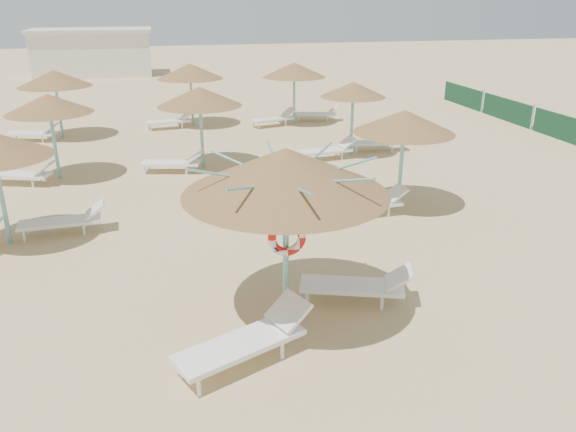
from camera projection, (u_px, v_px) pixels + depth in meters
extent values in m
plane|color=tan|center=(273.00, 306.00, 10.60)|extent=(120.00, 120.00, 0.00)
cylinder|color=#66AEB1|center=(286.00, 250.00, 9.81)|extent=(0.11, 0.11, 2.63)
cone|color=brown|center=(286.00, 171.00, 9.28)|extent=(3.51, 3.51, 0.79)
cylinder|color=#66AEB1|center=(286.00, 187.00, 9.38)|extent=(0.20, 0.20, 0.12)
cylinder|color=#66AEB1|center=(332.00, 170.00, 9.47)|extent=(1.58, 0.04, 0.40)
cylinder|color=#66AEB1|center=(310.00, 162.00, 9.93)|extent=(1.15, 1.15, 0.40)
cylinder|color=#66AEB1|center=(276.00, 161.00, 10.03)|extent=(0.04, 1.58, 0.40)
cylinder|color=#66AEB1|center=(246.00, 166.00, 9.69)|extent=(1.15, 1.15, 0.40)
cylinder|color=#66AEB1|center=(237.00, 177.00, 9.12)|extent=(1.58, 0.04, 0.40)
cylinder|color=#66AEB1|center=(258.00, 187.00, 8.66)|extent=(1.15, 1.15, 0.40)
cylinder|color=#66AEB1|center=(297.00, 189.00, 8.56)|extent=(0.04, 1.58, 0.40)
cylinder|color=#66AEB1|center=(329.00, 182.00, 8.90)|extent=(1.15, 1.15, 0.40)
torus|color=red|center=(287.00, 238.00, 9.61)|extent=(0.68, 0.15, 0.68)
cylinder|color=white|center=(199.00, 387.00, 8.16)|extent=(0.07, 0.07, 0.31)
cylinder|color=white|center=(181.00, 368.00, 8.57)|extent=(0.07, 0.07, 0.31)
cylinder|color=white|center=(282.00, 350.00, 9.00)|extent=(0.07, 0.07, 0.31)
cylinder|color=white|center=(262.00, 334.00, 9.42)|extent=(0.07, 0.07, 0.31)
cube|color=white|center=(240.00, 345.00, 8.79)|extent=(2.22, 1.49, 0.09)
cube|color=white|center=(288.00, 311.00, 9.23)|extent=(0.77, 0.83, 0.41)
cylinder|color=white|center=(307.00, 299.00, 10.55)|extent=(0.06, 0.06, 0.29)
cylinder|color=white|center=(309.00, 286.00, 11.02)|extent=(0.06, 0.06, 0.29)
cylinder|color=white|center=(382.00, 303.00, 10.41)|extent=(0.06, 0.06, 0.29)
cylinder|color=white|center=(381.00, 289.00, 10.88)|extent=(0.06, 0.06, 0.29)
cube|color=white|center=(352.00, 286.00, 10.64)|extent=(2.05, 1.25, 0.08)
cube|color=white|center=(399.00, 277.00, 10.46)|extent=(0.67, 0.75, 0.37)
cylinder|color=#66AEB1|center=(2.00, 197.00, 12.85)|extent=(0.11, 0.11, 2.30)
cylinder|color=white|center=(24.00, 236.00, 13.29)|extent=(0.06, 0.06, 0.28)
cylinder|color=white|center=(27.00, 228.00, 13.74)|extent=(0.06, 0.06, 0.28)
cylinder|color=white|center=(84.00, 230.00, 13.65)|extent=(0.06, 0.06, 0.28)
cylinder|color=white|center=(85.00, 223.00, 14.09)|extent=(0.06, 0.06, 0.28)
cube|color=white|center=(60.00, 222.00, 13.66)|extent=(1.93, 0.73, 0.08)
cube|color=white|center=(95.00, 209.00, 13.80)|extent=(0.52, 0.63, 0.36)
cylinder|color=#66AEB1|center=(55.00, 143.00, 17.55)|extent=(0.11, 0.11, 2.30)
cone|color=brown|center=(48.00, 104.00, 17.09)|extent=(2.61, 2.61, 0.59)
cylinder|color=#66AEB1|center=(50.00, 111.00, 17.18)|extent=(0.20, 0.20, 0.12)
cylinder|color=white|center=(0.00, 177.00, 17.63)|extent=(0.06, 0.06, 0.28)
cylinder|color=white|center=(33.00, 183.00, 17.04)|extent=(0.06, 0.06, 0.28)
cylinder|color=white|center=(41.00, 178.00, 17.50)|extent=(0.06, 0.06, 0.28)
cube|color=white|center=(19.00, 175.00, 17.26)|extent=(2.00, 1.20, 0.08)
cube|color=white|center=(44.00, 168.00, 17.09)|extent=(0.65, 0.72, 0.36)
cylinder|color=#66AEB1|center=(59.00, 110.00, 22.70)|extent=(0.11, 0.11, 2.30)
cone|color=brown|center=(54.00, 78.00, 22.25)|extent=(2.87, 2.87, 0.65)
cylinder|color=#66AEB1|center=(55.00, 84.00, 22.34)|extent=(0.20, 0.20, 0.12)
cylinder|color=white|center=(10.00, 139.00, 22.29)|extent=(0.06, 0.06, 0.28)
cylinder|color=white|center=(16.00, 136.00, 22.76)|extent=(0.06, 0.06, 0.28)
cylinder|color=white|center=(43.00, 139.00, 22.22)|extent=(0.06, 0.06, 0.28)
cylinder|color=white|center=(48.00, 136.00, 22.68)|extent=(0.06, 0.06, 0.28)
cube|color=white|center=(31.00, 133.00, 22.41)|extent=(2.00, 1.14, 0.08)
cube|color=white|center=(51.00, 128.00, 22.28)|extent=(0.64, 0.71, 0.36)
cylinder|color=#66AEB1|center=(202.00, 134.00, 18.74)|extent=(0.11, 0.11, 2.30)
cone|color=brown|center=(199.00, 96.00, 18.28)|extent=(2.77, 2.77, 0.62)
cylinder|color=#66AEB1|center=(200.00, 104.00, 18.37)|extent=(0.20, 0.20, 0.12)
cylinder|color=white|center=(145.00, 170.00, 18.28)|extent=(0.06, 0.06, 0.28)
cylinder|color=white|center=(149.00, 166.00, 18.75)|extent=(0.06, 0.06, 0.28)
cylinder|color=white|center=(186.00, 171.00, 18.28)|extent=(0.06, 0.06, 0.28)
cylinder|color=white|center=(189.00, 166.00, 18.75)|extent=(0.06, 0.06, 0.28)
cube|color=white|center=(171.00, 163.00, 18.45)|extent=(1.99, 1.04, 0.08)
cube|color=white|center=(196.00, 156.00, 18.36)|extent=(0.61, 0.70, 0.36)
cylinder|color=#66AEB1|center=(192.00, 100.00, 24.81)|extent=(0.11, 0.11, 2.30)
cone|color=brown|center=(190.00, 71.00, 24.35)|extent=(2.88, 2.88, 0.65)
cylinder|color=#66AEB1|center=(190.00, 77.00, 24.44)|extent=(0.20, 0.20, 0.12)
cylinder|color=white|center=(151.00, 128.00, 24.10)|extent=(0.06, 0.06, 0.28)
cylinder|color=white|center=(149.00, 126.00, 24.53)|extent=(0.06, 0.06, 0.28)
cylinder|color=white|center=(182.00, 126.00, 24.55)|extent=(0.06, 0.06, 0.28)
cylinder|color=white|center=(180.00, 123.00, 24.99)|extent=(0.06, 0.06, 0.28)
cube|color=white|center=(168.00, 121.00, 24.52)|extent=(1.97, 0.88, 0.08)
cube|color=white|center=(187.00, 115.00, 24.72)|extent=(0.57, 0.66, 0.36)
cylinder|color=#66AEB1|center=(401.00, 167.00, 15.11)|extent=(0.11, 0.11, 2.30)
cone|color=brown|center=(404.00, 121.00, 14.66)|extent=(2.67, 2.67, 0.60)
cylinder|color=#66AEB1|center=(404.00, 130.00, 14.75)|extent=(0.20, 0.20, 0.12)
cylinder|color=white|center=(341.00, 217.00, 14.46)|extent=(0.06, 0.06, 0.28)
cylinder|color=white|center=(334.00, 210.00, 14.91)|extent=(0.06, 0.06, 0.28)
cylinder|color=white|center=(389.00, 212.00, 14.80)|extent=(0.06, 0.06, 0.28)
cylinder|color=white|center=(381.00, 205.00, 15.25)|extent=(0.06, 0.06, 0.28)
cube|color=white|center=(366.00, 204.00, 14.82)|extent=(1.93, 0.70, 0.08)
cube|color=white|center=(396.00, 193.00, 14.95)|extent=(0.51, 0.62, 0.36)
cylinder|color=#66AEB1|center=(352.00, 124.00, 20.19)|extent=(0.11, 0.11, 2.30)
cone|color=brown|center=(353.00, 89.00, 19.74)|extent=(2.32, 2.32, 0.52)
cylinder|color=#66AEB1|center=(353.00, 96.00, 19.82)|extent=(0.20, 0.20, 0.12)
cylinder|color=white|center=(307.00, 160.00, 19.49)|extent=(0.06, 0.06, 0.28)
cylinder|color=white|center=(302.00, 156.00, 19.93)|extent=(0.06, 0.06, 0.28)
cylinder|color=white|center=(342.00, 156.00, 19.92)|extent=(0.06, 0.06, 0.28)
cylinder|color=white|center=(336.00, 153.00, 20.36)|extent=(0.06, 0.06, 0.28)
cube|color=white|center=(325.00, 151.00, 19.90)|extent=(1.96, 0.84, 0.08)
cube|color=white|center=(347.00, 142.00, 20.08)|extent=(0.55, 0.65, 0.36)
cylinder|color=white|center=(356.00, 150.00, 20.75)|extent=(0.06, 0.06, 0.28)
cylinder|color=white|center=(353.00, 146.00, 21.21)|extent=(0.06, 0.06, 0.28)
cylinder|color=white|center=(392.00, 149.00, 20.89)|extent=(0.06, 0.06, 0.28)
cylinder|color=white|center=(388.00, 145.00, 21.35)|extent=(0.06, 0.06, 0.28)
cube|color=white|center=(376.00, 143.00, 21.00)|extent=(1.96, 0.84, 0.08)
cube|color=white|center=(399.00, 136.00, 21.00)|extent=(0.55, 0.65, 0.36)
cylinder|color=#66AEB1|center=(294.00, 98.00, 25.26)|extent=(0.11, 0.11, 2.30)
cone|color=brown|center=(294.00, 70.00, 24.80)|extent=(2.81, 2.81, 0.63)
cylinder|color=#66AEB1|center=(294.00, 75.00, 24.89)|extent=(0.20, 0.20, 0.12)
cylinder|color=white|center=(258.00, 126.00, 24.47)|extent=(0.06, 0.06, 0.28)
cylinder|color=white|center=(254.00, 124.00, 24.88)|extent=(0.06, 0.06, 0.28)
cylinder|color=white|center=(286.00, 123.00, 25.07)|extent=(0.06, 0.06, 0.28)
cylinder|color=white|center=(281.00, 121.00, 25.48)|extent=(0.06, 0.06, 0.28)
cube|color=white|center=(272.00, 119.00, 24.97)|extent=(2.00, 1.09, 0.08)
cube|color=white|center=(289.00, 112.00, 25.25)|extent=(0.62, 0.71, 0.36)
cylinder|color=white|center=(298.00, 119.00, 25.92)|extent=(0.06, 0.06, 0.28)
cylinder|color=white|center=(298.00, 117.00, 26.39)|extent=(0.06, 0.06, 0.28)
cylinder|color=white|center=(327.00, 119.00, 25.88)|extent=(0.06, 0.06, 0.28)
cylinder|color=white|center=(327.00, 117.00, 26.35)|extent=(0.06, 0.06, 0.28)
cube|color=white|center=(315.00, 114.00, 26.06)|extent=(2.00, 1.09, 0.08)
cube|color=white|center=(334.00, 109.00, 25.95)|extent=(0.62, 0.71, 0.36)
cube|color=silver|center=(93.00, 54.00, 40.49)|extent=(8.00, 4.00, 3.00)
cube|color=beige|center=(90.00, 30.00, 39.89)|extent=(8.40, 4.40, 0.25)
cube|color=#1C5437|center=(565.00, 128.00, 22.43)|extent=(0.08, 3.80, 1.00)
cube|color=#1C5437|center=(507.00, 110.00, 26.06)|extent=(0.08, 3.80, 1.00)
cylinder|color=#66AEB1|center=(532.00, 117.00, 24.32)|extent=(0.08, 0.08, 1.10)
cube|color=#1C5437|center=(463.00, 96.00, 29.68)|extent=(0.08, 3.80, 1.00)
cylinder|color=#66AEB1|center=(482.00, 101.00, 27.94)|extent=(0.08, 0.08, 1.10)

